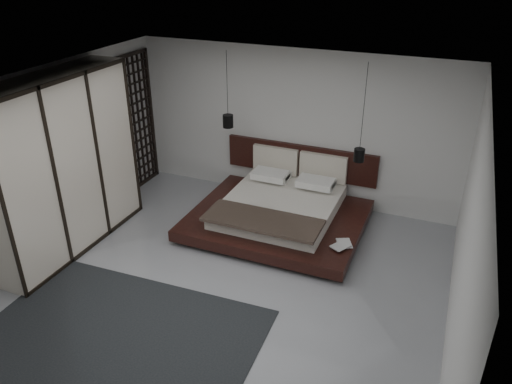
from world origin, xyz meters
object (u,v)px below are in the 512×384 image
at_px(pendant_left, 228,121).
at_px(pendant_right, 359,155).
at_px(wardrobe, 61,166).
at_px(lattice_screen, 139,121).
at_px(bed, 280,209).
at_px(rug, 114,341).

bearing_deg(pendant_left, pendant_right, 0.00).
bearing_deg(pendant_left, wardrobe, -126.39).
bearing_deg(lattice_screen, bed, -9.94).
relative_size(pendant_left, rug, 0.39).
relative_size(pendant_left, pendant_right, 0.83).
distance_m(pendant_right, rug, 4.61).
height_order(bed, pendant_right, pendant_right).
distance_m(bed, rug, 3.58).
distance_m(pendant_left, pendant_right, 2.35).
relative_size(pendant_left, wardrobe, 0.48).
xyz_separation_m(lattice_screen, bed, (3.11, -0.54, -1.01)).
xyz_separation_m(lattice_screen, pendant_right, (4.28, -0.09, 0.02)).
distance_m(bed, wardrobe, 3.57).
xyz_separation_m(pendant_right, wardrobe, (-4.02, -2.30, 0.05)).
bearing_deg(bed, lattice_screen, 170.06).
distance_m(pendant_left, rug, 4.22).
height_order(bed, pendant_left, pendant_left).
bearing_deg(wardrobe, pendant_right, 29.71).
xyz_separation_m(pendant_right, rug, (-2.07, -3.90, -1.31)).
bearing_deg(pendant_left, lattice_screen, 177.30).
bearing_deg(wardrobe, bed, 32.82).
height_order(lattice_screen, rug, lattice_screen).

